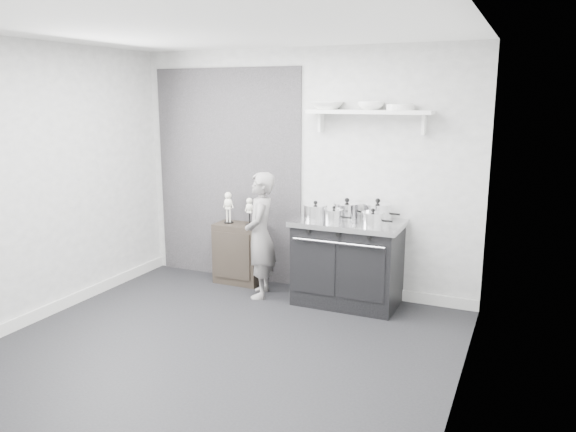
{
  "coord_description": "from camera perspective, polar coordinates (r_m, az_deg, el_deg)",
  "views": [
    {
      "loc": [
        2.4,
        -4.0,
        2.18
      ],
      "look_at": [
        0.21,
        0.95,
        1.02
      ],
      "focal_mm": 35.0,
      "sensor_mm": 36.0,
      "label": 1
    }
  ],
  "objects": [
    {
      "name": "bowl_large",
      "position": [
        6.04,
        4.01,
        11.13
      ],
      "size": [
        0.33,
        0.33,
        0.08
      ],
      "primitive_type": "imported",
      "color": "white",
      "rests_on": "wall_shelf"
    },
    {
      "name": "side_cabinet",
      "position": [
        6.67,
        -5.01,
        -3.79
      ],
      "size": [
        0.55,
        0.32,
        0.71
      ],
      "primitive_type": "cube",
      "color": "black",
      "rests_on": "ground"
    },
    {
      "name": "child",
      "position": [
        6.12,
        -2.83,
        -1.98
      ],
      "size": [
        0.48,
        0.59,
        1.38
      ],
      "primitive_type": "imported",
      "rotation": [
        0.0,
        0.0,
        -1.23
      ],
      "color": "slate",
      "rests_on": "ground"
    },
    {
      "name": "pot_front_left",
      "position": [
        5.87,
        2.81,
        0.39
      ],
      "size": [
        0.34,
        0.25,
        0.21
      ],
      "color": "silver",
      "rests_on": "stove"
    },
    {
      "name": "pot_front_right",
      "position": [
        5.64,
        8.61,
        -0.31
      ],
      "size": [
        0.31,
        0.22,
        0.18
      ],
      "color": "silver",
      "rests_on": "stove"
    },
    {
      "name": "pot_back_left",
      "position": [
        6.03,
        6.01,
        0.64
      ],
      "size": [
        0.38,
        0.29,
        0.21
      ],
      "color": "silver",
      "rests_on": "stove"
    },
    {
      "name": "ground",
      "position": [
        5.15,
        -6.6,
        -13.01
      ],
      "size": [
        4.0,
        4.0,
        0.0
      ],
      "primitive_type": "plane",
      "color": "black",
      "rests_on": "ground"
    },
    {
      "name": "skeleton_full",
      "position": [
        6.61,
        -6.08,
        1.09
      ],
      "size": [
        0.12,
        0.08,
        0.42
      ],
      "primitive_type": null,
      "color": "silver",
      "rests_on": "side_cabinet"
    },
    {
      "name": "pot_front_center",
      "position": [
        5.78,
        4.68,
        0.04
      ],
      "size": [
        0.28,
        0.2,
        0.17
      ],
      "color": "silver",
      "rests_on": "stove"
    },
    {
      "name": "room_shell",
      "position": [
        4.87,
        -7.08,
        5.64
      ],
      "size": [
        4.02,
        3.62,
        2.71
      ],
      "color": "#A2A29F",
      "rests_on": "ground"
    },
    {
      "name": "plate_stack",
      "position": [
        5.82,
        11.34,
        10.79
      ],
      "size": [
        0.28,
        0.28,
        0.06
      ],
      "primitive_type": "cylinder",
      "color": "white",
      "rests_on": "wall_shelf"
    },
    {
      "name": "wall_shelf",
      "position": [
        5.9,
        8.25,
        10.32
      ],
      "size": [
        1.3,
        0.26,
        0.24
      ],
      "color": "white",
      "rests_on": "room_shell"
    },
    {
      "name": "stove",
      "position": [
        6.0,
        6.09,
        -4.65
      ],
      "size": [
        1.13,
        0.71,
        0.91
      ],
      "color": "black",
      "rests_on": "ground"
    },
    {
      "name": "bowl_small",
      "position": [
        5.89,
        8.39,
        11.03
      ],
      "size": [
        0.27,
        0.27,
        0.08
      ],
      "primitive_type": "imported",
      "color": "white",
      "rests_on": "wall_shelf"
    },
    {
      "name": "skeleton_torso",
      "position": [
        6.48,
        -3.93,
        0.66
      ],
      "size": [
        0.1,
        0.07,
        0.37
      ],
      "primitive_type": null,
      "color": "silver",
      "rests_on": "side_cabinet"
    },
    {
      "name": "pot_back_right",
      "position": [
        5.89,
        9.08,
        0.42
      ],
      "size": [
        0.39,
        0.3,
        0.24
      ],
      "color": "silver",
      "rests_on": "stove"
    }
  ]
}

